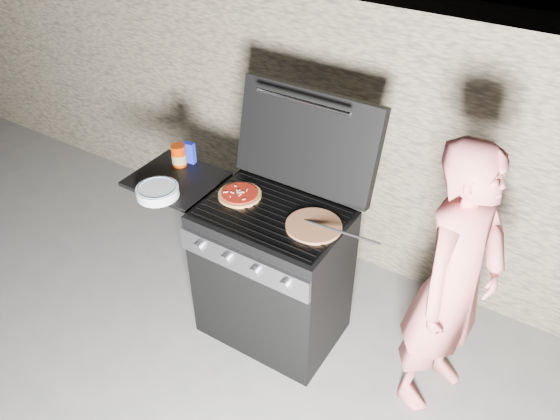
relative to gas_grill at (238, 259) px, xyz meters
The scene contains 10 objects.
ground 0.52m from the gas_grill, ahead, with size 50.00×50.00×0.00m, color #5C5B5A.
stone_wall 1.17m from the gas_grill, 76.61° to the left, with size 8.00×0.35×1.80m, color gray.
gas_grill is the anchor object (origin of this frame).
pizza_topped 0.47m from the gas_grill, 66.41° to the left, with size 0.24×0.24×0.03m, color #B2773F, non-canonical shape.
pizza_plain 0.68m from the gas_grill, ahead, with size 0.29×0.29×0.02m, color tan.
sauce_jar 0.72m from the gas_grill, 166.51° to the left, with size 0.09×0.09×0.13m, color #A52600.
blue_carton 0.71m from the gas_grill, 158.79° to the left, with size 0.06×0.04×0.13m, color #111DAE.
plate_stack 0.64m from the gas_grill, 152.98° to the right, with size 0.24×0.24×0.05m, color white.
person 1.28m from the gas_grill, ahead, with size 0.58×0.38×1.58m, color #DB6D6C.
tongs 0.81m from the gas_grill, ahead, with size 0.01×0.01×0.50m, color black.
Camera 1 is at (1.26, -1.94, 2.68)m, focal length 35.00 mm.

